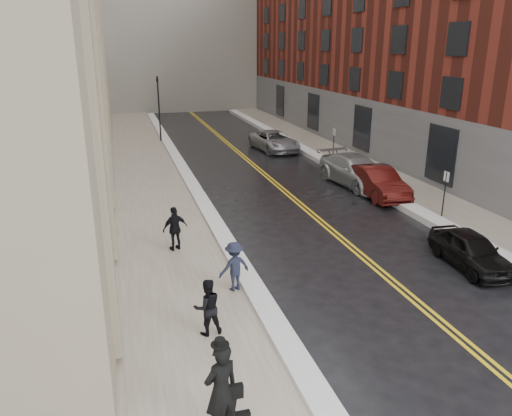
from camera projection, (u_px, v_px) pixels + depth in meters
ground at (368, 343)px, 13.34m from camera, size 160.00×160.00×0.00m
sidewalk_left at (151, 191)px, 26.77m from camera, size 4.00×64.00×0.15m
sidewalk_right at (377, 174)px, 30.25m from camera, size 3.00×64.00×0.15m
lane_stripe_a at (273, 183)px, 28.56m from camera, size 0.12×64.00×0.01m
lane_stripe_b at (277, 182)px, 28.63m from camera, size 0.12×64.00×0.01m
snow_ridge_left at (193, 187)px, 27.35m from camera, size 0.70×60.80×0.26m
snow_ridge_right at (349, 175)px, 29.75m from camera, size 0.85×60.80×0.30m
building_right at (444, 23)px, 36.02m from camera, size 14.00×50.00×18.00m
traffic_signal at (159, 104)px, 39.10m from camera, size 0.18×0.15×5.20m
parking_sign_near at (445, 190)px, 22.25m from camera, size 0.06×0.35×2.23m
parking_sign_far at (334, 142)px, 33.21m from camera, size 0.06×0.35×2.23m
car_black at (471, 250)px, 17.68m from camera, size 1.79×3.85×1.28m
car_maroon at (377, 182)px, 25.81m from camera, size 1.79×4.75×1.55m
car_silver_near at (356, 171)px, 27.90m from camera, size 2.89×5.85×1.63m
car_silver_far at (274, 141)px, 36.93m from camera, size 3.02×5.42×1.43m
pedestrian_main at (221, 390)px, 9.72m from camera, size 0.88×0.73×2.06m
pedestrian_a at (207, 307)px, 13.25m from camera, size 0.83×0.67×1.59m
pedestrian_b at (234, 266)px, 15.65m from camera, size 1.17×0.87×1.61m
pedestrian_c at (175, 228)px, 18.71m from camera, size 1.08×0.71×1.70m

